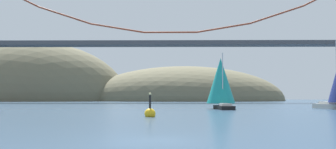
{
  "coord_description": "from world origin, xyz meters",
  "views": [
    {
      "loc": [
        0.73,
        -18.8,
        2.13
      ],
      "look_at": [
        0.0,
        42.37,
        5.32
      ],
      "focal_mm": 42.58,
      "sensor_mm": 36.0,
      "label": 1
    }
  ],
  "objects": [
    {
      "name": "sailboat_teal_sail",
      "position": [
        8.28,
        43.55,
        4.18
      ],
      "size": [
        4.81,
        7.97,
        8.67
      ],
      "color": "black",
      "rests_on": "ground_plane"
    },
    {
      "name": "headland_center",
      "position": [
        5.0,
        135.0,
        0.0
      ],
      "size": [
        77.34,
        44.0,
        26.6
      ],
      "primitive_type": "ellipsoid",
      "color": "#6B664C",
      "rests_on": "ground_plane"
    },
    {
      "name": "ground_plane",
      "position": [
        0.0,
        0.0,
        0.0
      ],
      "size": [
        360.0,
        360.0,
        0.0
      ],
      "primitive_type": "plane",
      "color": "#2D4760"
    },
    {
      "name": "headland_left",
      "position": [
        -55.0,
        135.0,
        0.0
      ],
      "size": [
        76.68,
        44.0,
        46.19
      ],
      "primitive_type": "ellipsoid",
      "color": "#6B664C",
      "rests_on": "ground_plane"
    },
    {
      "name": "suspension_bridge",
      "position": [
        0.0,
        95.0,
        17.35
      ],
      "size": [
        143.23,
        6.0,
        35.58
      ],
      "color": "brown",
      "rests_on": "ground_plane"
    },
    {
      "name": "channel_buoy",
      "position": [
        -1.52,
        20.62,
        0.37
      ],
      "size": [
        1.1,
        1.1,
        2.64
      ],
      "color": "gold",
      "rests_on": "ground_plane"
    }
  ]
}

